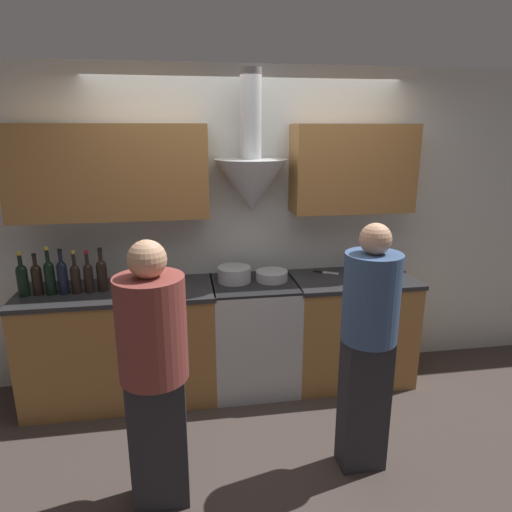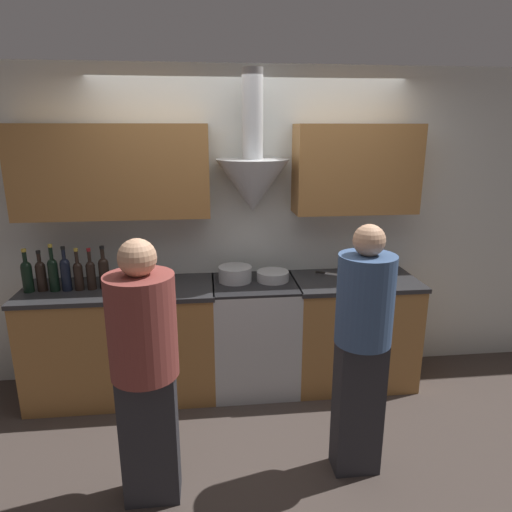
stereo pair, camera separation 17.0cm
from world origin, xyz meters
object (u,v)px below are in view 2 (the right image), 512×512
object	(u,v)px
wine_bottle_1	(41,274)
wine_bottle_4	(78,274)
wine_bottle_3	(66,273)
person_foreground_right	(362,343)
wine_bottle_5	(91,273)
stock_pot	(235,274)
mixing_bowl	(273,276)
person_foreground_left	(145,366)
stove_range	(255,334)
wine_bottle_0	(27,275)
orange_fruit	(372,281)
wine_bottle_2	(53,273)
wine_bottle_6	(104,271)
saucepan	(366,271)

from	to	relation	value
wine_bottle_1	wine_bottle_4	world-z (taller)	wine_bottle_4
wine_bottle_3	wine_bottle_4	world-z (taller)	wine_bottle_3
wine_bottle_1	person_foreground_right	distance (m)	2.41
wine_bottle_5	stock_pot	xyz separation A→B (m)	(1.11, 0.07, -0.07)
mixing_bowl	person_foreground_left	size ratio (longest dim) A/B	0.16
stock_pot	person_foreground_right	size ratio (longest dim) A/B	0.17
stove_range	stock_pot	xyz separation A→B (m)	(-0.15, 0.06, 0.52)
wine_bottle_4	person_foreground_right	xyz separation A→B (m)	(1.88, -1.04, -0.16)
wine_bottle_3	wine_bottle_4	size ratio (longest dim) A/B	1.05
wine_bottle_5	wine_bottle_4	bearing A→B (deg)	-175.77
wine_bottle_1	wine_bottle_5	size ratio (longest dim) A/B	0.97
stove_range	wine_bottle_5	distance (m)	1.39
wine_bottle_3	person_foreground_right	size ratio (longest dim) A/B	0.22
wine_bottle_0	wine_bottle_4	distance (m)	0.37
wine_bottle_0	orange_fruit	xyz separation A→B (m)	(2.63, -0.15, -0.10)
wine_bottle_0	person_foreground_right	size ratio (longest dim) A/B	0.21
wine_bottle_0	mixing_bowl	bearing A→B (deg)	1.79
wine_bottle_2	wine_bottle_6	size ratio (longest dim) A/B	1.09
wine_bottle_3	mixing_bowl	world-z (taller)	wine_bottle_3
mixing_bowl	person_foreground_left	xyz separation A→B (m)	(-0.88, -1.19, -0.10)
wine_bottle_2	saucepan	world-z (taller)	wine_bottle_2
wine_bottle_4	wine_bottle_6	xyz separation A→B (m)	(0.19, 0.02, 0.01)
wine_bottle_5	mixing_bowl	bearing A→B (deg)	1.94
stove_range	wine_bottle_4	xyz separation A→B (m)	(-1.35, -0.02, 0.58)
wine_bottle_0	person_foreground_left	distance (m)	1.51
stove_range	wine_bottle_3	world-z (taller)	wine_bottle_3
saucepan	person_foreground_right	size ratio (longest dim) A/B	0.11
wine_bottle_2	orange_fruit	xyz separation A→B (m)	(2.44, -0.15, -0.10)
stock_pot	orange_fruit	size ratio (longest dim) A/B	3.26
wine_bottle_4	saucepan	bearing A→B (deg)	1.81
stove_range	wine_bottle_2	size ratio (longest dim) A/B	2.52
orange_fruit	person_foreground_right	bearing A→B (deg)	-113.05
wine_bottle_2	wine_bottle_6	world-z (taller)	wine_bottle_2
wine_bottle_3	wine_bottle_4	xyz separation A→B (m)	(0.09, 0.00, -0.02)
wine_bottle_5	stove_range	bearing A→B (deg)	0.62
wine_bottle_4	person_foreground_right	bearing A→B (deg)	-28.85
stock_pot	person_foreground_right	xyz separation A→B (m)	(0.68, -1.11, -0.10)
wine_bottle_2	orange_fruit	world-z (taller)	wine_bottle_2
orange_fruit	person_foreground_left	distance (m)	1.91
stove_range	wine_bottle_4	size ratio (longest dim) A/B	2.80
wine_bottle_4	orange_fruit	bearing A→B (deg)	-3.92
wine_bottle_2	orange_fruit	bearing A→B (deg)	-3.63
wine_bottle_1	wine_bottle_6	xyz separation A→B (m)	(0.46, 0.01, 0.01)
wine_bottle_5	wine_bottle_2	bearing A→B (deg)	-178.57
stock_pot	orange_fruit	distance (m)	1.08
wine_bottle_0	wine_bottle_1	world-z (taller)	wine_bottle_0
wine_bottle_4	mixing_bowl	size ratio (longest dim) A/B	1.26
saucepan	wine_bottle_0	bearing A→B (deg)	-178.36
stove_range	wine_bottle_6	world-z (taller)	wine_bottle_6
wine_bottle_3	stock_pot	bearing A→B (deg)	3.41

